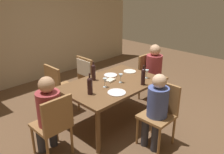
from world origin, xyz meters
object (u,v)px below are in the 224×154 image
object	(u,v)px
chair_left_end	(54,123)
wine_bottle_tall_green	(90,85)
person_man_bearded	(48,111)
wine_bottle_short_olive	(143,76)
dinner_plate_guest_right	(117,93)
dining_table	(112,87)
person_man_guest	(156,106)
dinner_plate_guest_left	(130,71)
wine_glass_near_left	(121,76)
wine_glass_near_right	(147,72)
wine_glass_centre	(105,81)
chair_right_end	(150,74)
chair_near	(160,110)
wine_bottle_dark_red	(93,72)
chair_far_right	(88,73)
dinner_plate_host	(111,75)
chair_far_left	(59,86)
person_woman_host	(155,69)

from	to	relation	value
chair_left_end	wine_bottle_tall_green	bearing A→B (deg)	1.58
person_man_bearded	wine_bottle_short_olive	world-z (taller)	person_man_bearded
person_man_bearded	dinner_plate_guest_right	distance (m)	1.01
dining_table	person_man_guest	distance (m)	0.90
person_man_bearded	dinner_plate_guest_left	world-z (taller)	person_man_bearded
wine_glass_near_left	wine_glass_near_right	world-z (taller)	same
dining_table	dinner_plate_guest_left	bearing A→B (deg)	12.06
dinner_plate_guest_left	dinner_plate_guest_right	xyz separation A→B (m)	(-0.83, -0.45, 0.00)
person_man_bearded	wine_glass_near_right	size ratio (longest dim) A/B	7.77
wine_bottle_tall_green	wine_glass_centre	bearing A→B (deg)	4.66
chair_left_end	dinner_plate_guest_right	xyz separation A→B (m)	(0.95, -0.24, 0.20)
wine_glass_near_right	person_man_bearded	bearing A→B (deg)	170.12
chair_right_end	chair_near	world-z (taller)	same
wine_bottle_tall_green	wine_bottle_dark_red	world-z (taller)	wine_bottle_tall_green
chair_left_end	person_man_bearded	bearing A→B (deg)	90.00
dining_table	wine_glass_near_right	size ratio (longest dim) A/B	10.74
dining_table	wine_glass_near_left	distance (m)	0.24
wine_bottle_short_olive	wine_glass_near_right	world-z (taller)	wine_bottle_short_olive
chair_far_right	wine_glass_centre	world-z (taller)	chair_far_right
chair_near	dinner_plate_host	size ratio (longest dim) A/B	3.96
dining_table	person_man_guest	bearing A→B (deg)	-91.64
person_man_guest	dinner_plate_host	distance (m)	1.17
person_man_bearded	dining_table	bearing A→B (deg)	-1.26
chair_right_end	chair_far_right	xyz separation A→B (m)	(-0.94, 0.81, 0.06)
chair_far_left	wine_bottle_dark_red	size ratio (longest dim) A/B	2.86
wine_bottle_tall_green	wine_bottle_dark_red	xyz separation A→B (m)	(0.40, 0.37, 0.01)
person_woman_host	wine_glass_near_right	distance (m)	0.69
dining_table	chair_far_left	world-z (taller)	chair_far_left
wine_bottle_short_olive	person_man_guest	bearing A→B (deg)	-122.86
chair_right_end	wine_bottle_dark_red	xyz separation A→B (m)	(-1.31, 0.21, 0.34)
dining_table	wine_glass_near_right	xyz separation A→B (m)	(0.56, -0.28, 0.19)
chair_near	wine_bottle_dark_red	size ratio (longest dim) A/B	2.86
wine_bottle_short_olive	chair_left_end	bearing A→B (deg)	167.61
wine_glass_near_left	chair_left_end	bearing A→B (deg)	179.74
wine_glass_centre	wine_glass_near_left	bearing A→B (deg)	-9.31
wine_glass_near_right	dinner_plate_host	distance (m)	0.64
chair_right_end	wine_bottle_short_olive	distance (m)	1.07
chair_far_right	wine_glass_near_right	xyz separation A→B (m)	(0.33, -1.17, 0.23)
dining_table	wine_bottle_tall_green	xyz separation A→B (m)	(-0.53, -0.07, 0.22)
wine_glass_near_right	dinner_plate_host	bearing A→B (deg)	123.80
chair_left_end	wine_bottle_dark_red	xyz separation A→B (m)	(1.05, 0.39, 0.34)
dining_table	chair_near	size ratio (longest dim) A/B	1.74
person_man_guest	dinner_plate_guest_right	distance (m)	0.61
person_man_guest	wine_bottle_dark_red	xyz separation A→B (m)	(-0.11, 1.20, 0.23)
person_man_bearded	wine_bottle_short_olive	xyz separation A→B (m)	(1.47, -0.44, 0.20)
chair_far_right	wine_glass_near_left	distance (m)	1.02
chair_far_left	person_woman_host	bearing A→B (deg)	60.47
wine_glass_centre	wine_bottle_tall_green	bearing A→B (deg)	-175.34
chair_right_end	chair_far_left	size ratio (longest dim) A/B	1.00
person_man_guest	wine_bottle_short_olive	size ratio (longest dim) A/B	3.37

